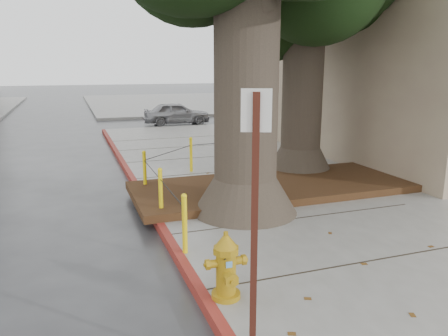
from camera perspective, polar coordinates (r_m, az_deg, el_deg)
The scene contains 12 objects.
ground at distance 6.64m, azimuth 14.33°, elevation -13.57°, with size 140.00×140.00×0.00m, color #28282B.
sidewalk_far at distance 36.23m, azimuth -4.48°, elevation 8.59°, with size 16.00×20.00×0.15m, color slate.
curb_red at distance 8.03m, azimuth -8.13°, elevation -7.88°, with size 0.14×26.00×0.16m, color maroon.
planter_bed at distance 10.14m, azimuth 6.45°, elevation -2.42°, with size 6.40×2.60×0.16m, color black.
building_corner at distance 19.06m, azimuth 26.81°, elevation 18.03°, with size 12.00×13.00×10.00m, color tan.
building_side_white at distance 36.50m, azimuth 13.07°, elevation 15.28°, with size 10.00×10.00×9.00m, color silver.
building_side_grey at distance 44.89m, azimuth 15.66°, elevation 16.61°, with size 12.00×14.00×12.00m, color slate.
bollard_ring at distance 9.86m, azimuth -3.99°, elevation -0.23°, with size 3.79×5.39×0.95m.
fire_hydrant at distance 5.43m, azimuth 0.28°, elevation -12.70°, with size 0.45×0.40×0.86m.
signpost at distance 3.88m, azimuth 4.00°, elevation -6.63°, with size 0.25×0.12×2.61m.
car_silver at distance 22.75m, azimuth -6.20°, elevation 7.12°, with size 1.36×3.39×1.15m, color #959599.
car_red at distance 27.84m, azimuth 8.36°, elevation 8.30°, with size 1.37×3.93×1.29m, color maroon.
Camera 1 is at (-3.42, -4.87, 2.94)m, focal length 35.00 mm.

